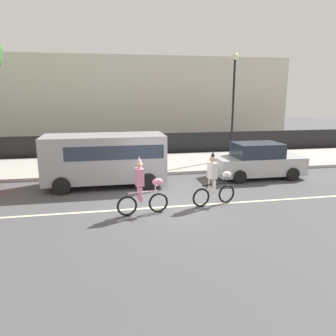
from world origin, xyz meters
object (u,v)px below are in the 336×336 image
Objects in this scene: parked_van_grey at (107,156)px; parked_car_silver at (258,161)px; parade_cyclist_pink at (143,189)px; parade_cyclist_zebra at (215,182)px; street_lamp_post at (234,91)px.

parked_van_grey reaches higher than parked_car_silver.
parade_cyclist_pink is 0.38× the size of parked_van_grey.
parade_cyclist_zebra is at bearing -134.15° from parked_car_silver.
street_lamp_post is at bearing 64.32° from parade_cyclist_zebra.
parade_cyclist_zebra is at bearing 9.98° from parade_cyclist_pink.
parked_van_grey is 1.22× the size of parked_car_silver.
parked_van_grey reaches higher than parade_cyclist_pink.
parade_cyclist_pink is 3.91m from parked_van_grey.
parade_cyclist_pink is 6.95m from parked_car_silver.
parade_cyclist_pink is at bearing -128.45° from street_lamp_post.
parked_van_grey is (-1.11, 3.72, 0.44)m from parade_cyclist_pink.
parked_car_silver is at bearing -92.38° from street_lamp_post.
street_lamp_post is at bearing 51.55° from parade_cyclist_pink.
parked_car_silver is at bearing 0.61° from parked_van_grey.
parade_cyclist_pink is at bearing -170.02° from parade_cyclist_zebra.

